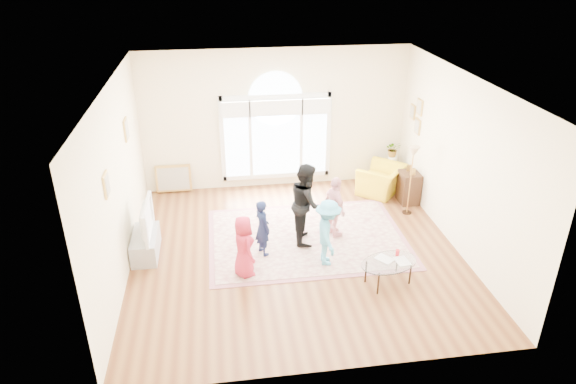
{
  "coord_description": "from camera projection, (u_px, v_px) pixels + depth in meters",
  "views": [
    {
      "loc": [
        -1.31,
        -8.03,
        5.21
      ],
      "look_at": [
        -0.11,
        0.3,
        1.1
      ],
      "focal_mm": 32.0,
      "sensor_mm": 36.0,
      "label": 1
    }
  ],
  "objects": [
    {
      "name": "leaning_picture",
      "position": [
        175.0,
        192.0,
        11.87
      ],
      "size": [
        0.8,
        0.14,
        0.62
      ],
      "primitive_type": "cube",
      "rotation": [
        -0.14,
        0.0,
        0.0
      ],
      "color": "tan",
      "rests_on": "ground"
    },
    {
      "name": "area_rug",
      "position": [
        307.0,
        238.0,
        10.01
      ],
      "size": [
        3.6,
        2.6,
        0.02
      ],
      "primitive_type": "cube",
      "color": "#BFAB94",
      "rests_on": "ground"
    },
    {
      "name": "plant_pedestal",
      "position": [
        391.0,
        170.0,
        12.13
      ],
      "size": [
        0.2,
        0.2,
        0.7
      ],
      "primitive_type": "cylinder",
      "color": "white",
      "rests_on": "ground"
    },
    {
      "name": "armchair",
      "position": [
        381.0,
        180.0,
        11.71
      ],
      "size": [
        1.31,
        1.33,
        0.65
      ],
      "primitive_type": "imported",
      "rotation": [
        0.0,
        0.0,
        4.0
      ],
      "color": "gold",
      "rests_on": "ground"
    },
    {
      "name": "tv_console",
      "position": [
        146.0,
        244.0,
        9.41
      ],
      "size": [
        0.45,
        1.0,
        0.42
      ],
      "primitive_type": "cube",
      "color": "#97999F",
      "rests_on": "ground"
    },
    {
      "name": "child_navy",
      "position": [
        263.0,
        228.0,
        9.28
      ],
      "size": [
        0.4,
        0.46,
        1.08
      ],
      "primitive_type": "imported",
      "rotation": [
        0.0,
        0.0,
        1.99
      ],
      "color": "#121C3D",
      "rests_on": "area_rug"
    },
    {
      "name": "child_blue",
      "position": [
        328.0,
        233.0,
        8.96
      ],
      "size": [
        0.5,
        0.82,
        1.23
      ],
      "primitive_type": "imported",
      "rotation": [
        0.0,
        0.0,
        1.51
      ],
      "color": "#4BA8CF",
      "rests_on": "area_rug"
    },
    {
      "name": "coffee_table",
      "position": [
        389.0,
        263.0,
        8.54
      ],
      "size": [
        1.16,
        0.92,
        0.54
      ],
      "rotation": [
        0.0,
        0.0,
        0.3
      ],
      "color": "silver",
      "rests_on": "ground"
    },
    {
      "name": "child_pink",
      "position": [
        335.0,
        207.0,
        9.83
      ],
      "size": [
        0.47,
        0.77,
        1.23
      ],
      "primitive_type": "imported",
      "rotation": [
        0.0,
        0.0,
        1.82
      ],
      "color": "#F7A9AF",
      "rests_on": "area_rug"
    },
    {
      "name": "child_red",
      "position": [
        244.0,
        246.0,
        8.66
      ],
      "size": [
        0.52,
        0.63,
        1.12
      ],
      "primitive_type": "imported",
      "rotation": [
        0.0,
        0.0,
        1.92
      ],
      "color": "#AB2138",
      "rests_on": "area_rug"
    },
    {
      "name": "child_black",
      "position": [
        307.0,
        203.0,
        9.6
      ],
      "size": [
        0.67,
        0.82,
        1.57
      ],
      "primitive_type": "imported",
      "rotation": [
        0.0,
        0.0,
        1.48
      ],
      "color": "black",
      "rests_on": "area_rug"
    },
    {
      "name": "ground",
      "position": [
        296.0,
        251.0,
        9.59
      ],
      "size": [
        6.0,
        6.0,
        0.0
      ],
      "primitive_type": "plane",
      "color": "#582E18",
      "rests_on": "ground"
    },
    {
      "name": "side_cabinet",
      "position": [
        409.0,
        187.0,
        11.28
      ],
      "size": [
        0.4,
        0.5,
        0.7
      ],
      "primitive_type": "cube",
      "color": "black",
      "rests_on": "ground"
    },
    {
      "name": "room_shell",
      "position": [
        277.0,
        123.0,
        11.42
      ],
      "size": [
        6.0,
        6.0,
        6.0
      ],
      "color": "beige",
      "rests_on": "ground"
    },
    {
      "name": "television",
      "position": [
        143.0,
        220.0,
        9.19
      ],
      "size": [
        0.17,
        1.09,
        0.63
      ],
      "color": "black",
      "rests_on": "tv_console"
    },
    {
      "name": "potted_plant",
      "position": [
        393.0,
        149.0,
        11.89
      ],
      "size": [
        0.39,
        0.35,
        0.37
      ],
      "primitive_type": "imported",
      "rotation": [
        0.0,
        0.0,
        -0.2
      ],
      "color": "#33722D",
      "rests_on": "plant_pedestal"
    },
    {
      "name": "floor_lamp",
      "position": [
        413.0,
        157.0,
        10.4
      ],
      "size": [
        0.25,
        0.25,
        1.51
      ],
      "color": "black",
      "rests_on": "ground"
    },
    {
      "name": "rug_border",
      "position": [
        307.0,
        238.0,
        10.01
      ],
      "size": [
        3.8,
        2.8,
        0.01
      ],
      "primitive_type": "cube",
      "color": "#92575F",
      "rests_on": "ground"
    }
  ]
}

